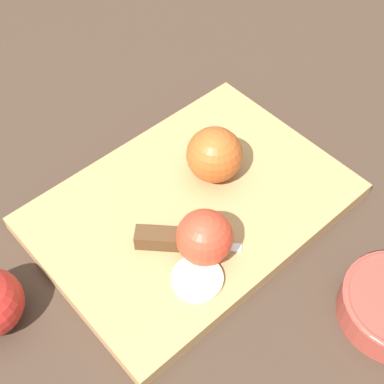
% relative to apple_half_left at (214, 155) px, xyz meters
% --- Properties ---
extents(ground_plane, '(4.00, 4.00, 0.00)m').
position_rel_apple_half_left_xyz_m(ground_plane, '(0.05, 0.02, -0.06)').
color(ground_plane, '#38281E').
extents(cutting_board, '(0.44, 0.34, 0.02)m').
position_rel_apple_half_left_xyz_m(cutting_board, '(0.05, 0.02, -0.05)').
color(cutting_board, '#A37A4C').
rests_on(cutting_board, ground_plane).
extents(apple_half_left, '(0.08, 0.08, 0.08)m').
position_rel_apple_half_left_xyz_m(apple_half_left, '(0.00, 0.00, 0.00)').
color(apple_half_left, '#AD4C1E').
rests_on(apple_half_left, cutting_board).
extents(apple_half_right, '(0.07, 0.07, 0.07)m').
position_rel_apple_half_left_xyz_m(apple_half_right, '(0.09, 0.10, -0.00)').
color(apple_half_right, red).
rests_on(apple_half_right, cutting_board).
extents(knife, '(0.11, 0.10, 0.02)m').
position_rel_apple_half_left_xyz_m(knife, '(0.12, 0.06, -0.03)').
color(knife, silver).
rests_on(knife, cutting_board).
extents(apple_slice, '(0.06, 0.06, 0.01)m').
position_rel_apple_half_left_xyz_m(apple_slice, '(0.11, 0.13, -0.03)').
color(apple_slice, beige).
rests_on(apple_slice, cutting_board).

